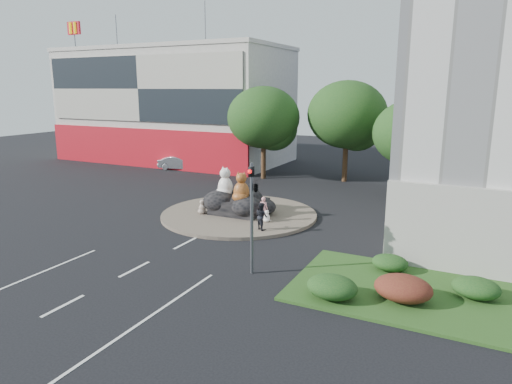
% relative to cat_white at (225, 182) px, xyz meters
% --- Properties ---
extents(ground, '(120.00, 120.00, 0.00)m').
position_rel_cat_white_xyz_m(ground, '(1.07, -10.11, -2.12)').
color(ground, black).
rests_on(ground, ground).
extents(roundabout_island, '(10.00, 10.00, 0.20)m').
position_rel_cat_white_xyz_m(roundabout_island, '(1.07, -0.11, -2.02)').
color(roundabout_island, brown).
rests_on(roundabout_island, ground).
extents(rock_plinth, '(3.20, 2.60, 0.90)m').
position_rel_cat_white_xyz_m(rock_plinth, '(1.07, -0.11, -1.47)').
color(rock_plinth, black).
rests_on(rock_plinth, roundabout_island).
extents(shophouse_block, '(25.20, 12.30, 17.40)m').
position_rel_cat_white_xyz_m(shophouse_block, '(-16.93, 17.80, 4.07)').
color(shophouse_block, beige).
rests_on(shophouse_block, ground).
extents(grass_verge, '(10.00, 6.00, 0.12)m').
position_rel_cat_white_xyz_m(grass_verge, '(13.07, -7.11, -2.06)').
color(grass_verge, '#294F1A').
rests_on(grass_verge, ground).
extents(tree_left, '(6.46, 6.46, 8.27)m').
position_rel_cat_white_xyz_m(tree_left, '(-2.86, 11.95, 3.13)').
color(tree_left, '#382314').
rests_on(tree_left, ground).
extents(tree_mid, '(6.84, 6.84, 8.76)m').
position_rel_cat_white_xyz_m(tree_mid, '(4.14, 13.95, 3.44)').
color(tree_mid, '#382314').
rests_on(tree_mid, ground).
extents(tree_right, '(5.70, 5.70, 7.30)m').
position_rel_cat_white_xyz_m(tree_right, '(10.14, 9.95, 2.51)').
color(tree_right, '#382314').
rests_on(tree_right, ground).
extents(hedge_near_green, '(2.00, 1.60, 0.90)m').
position_rel_cat_white_xyz_m(hedge_near_green, '(10.07, -9.11, -1.55)').
color(hedge_near_green, '#123B16').
rests_on(hedge_near_green, grass_verge).
extents(hedge_red, '(2.20, 1.76, 0.99)m').
position_rel_cat_white_xyz_m(hedge_red, '(12.57, -8.11, -1.50)').
color(hedge_red, '#541816').
rests_on(hedge_red, grass_verge).
extents(hedge_mid_green, '(1.80, 1.44, 0.81)m').
position_rel_cat_white_xyz_m(hedge_mid_green, '(15.07, -6.61, -1.59)').
color(hedge_mid_green, '#123B16').
rests_on(hedge_mid_green, grass_verge).
extents(hedge_back_green, '(1.60, 1.28, 0.72)m').
position_rel_cat_white_xyz_m(hedge_back_green, '(11.57, -5.31, -1.64)').
color(hedge_back_green, '#123B16').
rests_on(hedge_back_green, grass_verge).
extents(traffic_light, '(0.44, 1.24, 5.00)m').
position_rel_cat_white_xyz_m(traffic_light, '(6.17, -8.11, 1.50)').
color(traffic_light, '#595B60').
rests_on(traffic_light, ground).
extents(street_lamp, '(2.34, 0.22, 8.06)m').
position_rel_cat_white_xyz_m(street_lamp, '(13.89, -2.11, 2.43)').
color(street_lamp, '#595B60').
rests_on(street_lamp, ground).
extents(cat_white, '(1.50, 1.40, 2.04)m').
position_rel_cat_white_xyz_m(cat_white, '(0.00, 0.00, 0.00)').
color(cat_white, white).
rests_on(cat_white, rock_plinth).
extents(cat_tabby, '(1.37, 1.26, 1.95)m').
position_rel_cat_white_xyz_m(cat_tabby, '(1.53, -0.61, -0.05)').
color(cat_tabby, '#CC6E2A').
rests_on(cat_tabby, rock_plinth).
extents(kitten_calico, '(0.71, 0.67, 0.95)m').
position_rel_cat_white_xyz_m(kitten_calico, '(-0.97, -1.32, -1.44)').
color(kitten_calico, beige).
rests_on(kitten_calico, roundabout_island).
extents(kitten_white, '(0.60, 0.59, 0.76)m').
position_rel_cat_white_xyz_m(kitten_white, '(3.53, -1.15, -1.54)').
color(kitten_white, white).
rests_on(kitten_white, roundabout_island).
extents(pedestrian_pink, '(0.61, 0.47, 1.50)m').
position_rel_cat_white_xyz_m(pedestrian_pink, '(3.26, -1.05, -1.17)').
color(pedestrian_pink, pink).
rests_on(pedestrian_pink, roundabout_island).
extents(pedestrian_dark, '(0.96, 0.90, 1.57)m').
position_rel_cat_white_xyz_m(pedestrian_dark, '(3.90, -2.64, -1.13)').
color(pedestrian_dark, black).
rests_on(pedestrian_dark, roundabout_island).
extents(parked_car, '(4.37, 2.39, 1.37)m').
position_rel_cat_white_xyz_m(parked_car, '(-12.55, 12.22, -1.44)').
color(parked_car, '#A9ADB1').
rests_on(parked_car, ground).
extents(litter_bin, '(0.58, 0.58, 0.80)m').
position_rel_cat_white_xyz_m(litter_bin, '(9.78, -9.13, -1.60)').
color(litter_bin, black).
rests_on(litter_bin, grass_verge).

